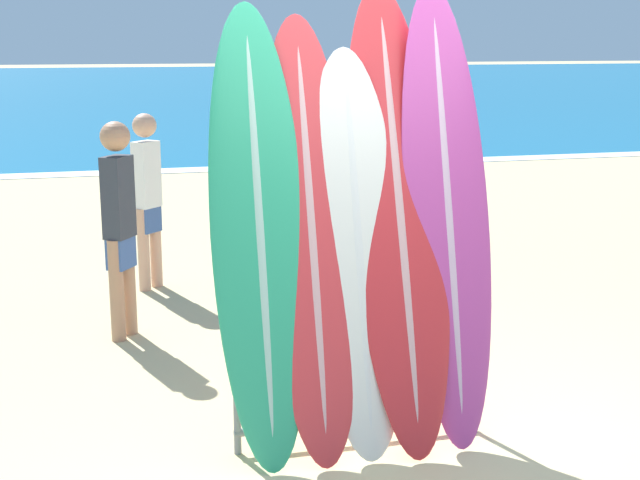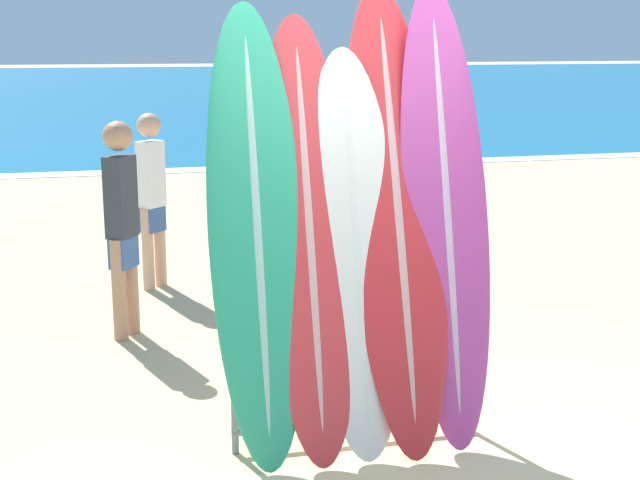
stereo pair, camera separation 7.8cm
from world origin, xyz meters
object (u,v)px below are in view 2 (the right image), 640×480
(person_near_water, at_px, (285,182))
(person_far_right, at_px, (122,221))
(surfboard_slot_1, at_px, (309,237))
(surfboard_slot_2, at_px, (356,252))
(surfboard_slot_3, at_px, (396,216))
(surfboard_slot_0, at_px, (257,235))
(person_mid_beach, at_px, (356,163))
(person_far_left, at_px, (152,194))
(surfboard_rack, at_px, (355,355))
(surfboard_slot_4, at_px, (446,215))

(person_near_water, height_order, person_far_right, person_near_water)
(surfboard_slot_1, relative_size, surfboard_slot_2, 1.08)
(surfboard_slot_2, distance_m, surfboard_slot_3, 0.31)
(surfboard_slot_3, bearing_deg, surfboard_slot_0, -177.65)
(surfboard_slot_0, bearing_deg, person_far_right, 107.14)
(person_near_water, bearing_deg, person_mid_beach, 46.87)
(surfboard_slot_1, height_order, person_near_water, surfboard_slot_1)
(surfboard_slot_3, bearing_deg, surfboard_slot_1, -176.55)
(surfboard_slot_3, distance_m, person_far_left, 3.60)
(person_mid_beach, bearing_deg, surfboard_slot_0, -177.15)
(surfboard_slot_0, bearing_deg, surfboard_rack, -4.11)
(person_far_left, distance_m, person_far_right, 1.35)
(surfboard_rack, height_order, surfboard_slot_1, surfboard_slot_1)
(surfboard_rack, relative_size, person_far_right, 0.85)
(person_near_water, bearing_deg, surfboard_slot_3, -77.56)
(surfboard_slot_0, distance_m, person_mid_beach, 4.46)
(surfboard_slot_0, height_order, person_mid_beach, surfboard_slot_0)
(surfboard_slot_0, xyz_separation_m, surfboard_slot_2, (0.53, -0.03, -0.12))
(surfboard_rack, distance_m, person_far_right, 2.47)
(surfboard_slot_2, height_order, surfboard_slot_3, surfboard_slot_3)
(surfboard_slot_0, bearing_deg, surfboard_slot_4, 0.85)
(surfboard_slot_2, relative_size, person_mid_beach, 1.21)
(surfboard_slot_4, height_order, person_far_left, surfboard_slot_4)
(person_far_right, bearing_deg, surfboard_slot_4, -107.50)
(person_near_water, xyz_separation_m, person_far_left, (-1.23, -0.14, -0.04))
(person_near_water, relative_size, person_mid_beach, 0.92)
(surfboard_slot_0, bearing_deg, person_near_water, 76.19)
(person_near_water, bearing_deg, person_far_left, -159.57)
(surfboard_rack, distance_m, surfboard_slot_2, 0.58)
(person_near_water, distance_m, person_far_right, 2.11)
(person_far_left, bearing_deg, surfboard_slot_0, -129.01)
(person_far_left, bearing_deg, surfboard_slot_3, -116.48)
(surfboard_slot_4, bearing_deg, surfboard_slot_2, -175.53)
(surfboard_slot_2, relative_size, person_far_right, 1.33)
(surfboard_slot_0, relative_size, surfboard_slot_3, 0.96)
(person_near_water, xyz_separation_m, person_mid_beach, (0.85, 0.55, 0.08))
(surfboard_slot_4, relative_size, person_near_water, 1.53)
(surfboard_slot_1, bearing_deg, person_mid_beach, 70.65)
(surfboard_rack, xyz_separation_m, surfboard_slot_1, (-0.25, 0.04, 0.66))
(surfboard_slot_2, bearing_deg, person_far_left, 104.46)
(surfboard_rack, bearing_deg, surfboard_slot_4, 5.77)
(surfboard_slot_4, height_order, person_near_water, surfboard_slot_4)
(surfboard_rack, bearing_deg, surfboard_slot_2, 71.16)
(surfboard_slot_4, relative_size, person_far_right, 1.54)
(surfboard_slot_0, height_order, surfboard_slot_3, surfboard_slot_3)
(surfboard_slot_3, distance_m, person_mid_beach, 4.19)
(surfboard_rack, bearing_deg, surfboard_slot_3, 15.57)
(surfboard_rack, distance_m, surfboard_slot_0, 0.87)
(surfboard_slot_1, distance_m, person_mid_beach, 4.36)
(surfboard_rack, height_order, person_near_water, person_near_water)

